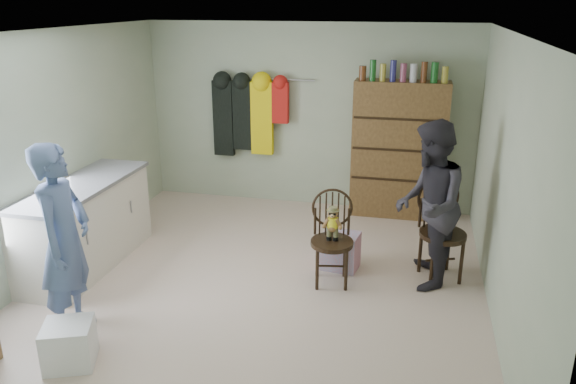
% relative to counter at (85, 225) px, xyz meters
% --- Properties ---
extents(ground_plane, '(5.00, 5.00, 0.00)m').
position_rel_counter_xyz_m(ground_plane, '(1.95, 0.00, -0.47)').
color(ground_plane, beige).
rests_on(ground_plane, ground).
extents(room_walls, '(5.00, 5.00, 5.00)m').
position_rel_counter_xyz_m(room_walls, '(1.95, 0.53, 1.11)').
color(room_walls, '#B2BE9F').
rests_on(room_walls, ground).
extents(counter, '(0.64, 1.86, 0.94)m').
position_rel_counter_xyz_m(counter, '(0.00, 0.00, 0.00)').
color(counter, silver).
rests_on(counter, ground).
extents(plastic_tub, '(0.48, 0.47, 0.36)m').
position_rel_counter_xyz_m(plastic_tub, '(0.83, -1.63, -0.29)').
color(plastic_tub, white).
rests_on(plastic_tub, ground).
extents(chair_front, '(0.50, 0.50, 0.97)m').
position_rel_counter_xyz_m(chair_front, '(2.65, 0.22, 0.08)').
color(chair_front, black).
rests_on(chair_front, ground).
extents(chair_far, '(0.61, 0.61, 1.06)m').
position_rel_counter_xyz_m(chair_far, '(3.73, 0.60, 0.10)').
color(chair_far, black).
rests_on(chair_far, ground).
extents(striped_bag, '(0.42, 0.35, 0.40)m').
position_rel_counter_xyz_m(striped_bag, '(2.70, 0.54, -0.27)').
color(striped_bag, pink).
rests_on(striped_bag, ground).
extents(person_left, '(0.50, 0.68, 1.71)m').
position_rel_counter_xyz_m(person_left, '(0.59, -1.19, 0.38)').
color(person_left, '#536898').
rests_on(person_left, ground).
extents(person_right, '(0.66, 0.84, 1.70)m').
position_rel_counter_xyz_m(person_right, '(3.58, 0.41, 0.38)').
color(person_right, '#2D2B33').
rests_on(person_right, ground).
extents(dresser, '(1.20, 0.39, 2.06)m').
position_rel_counter_xyz_m(dresser, '(3.20, 2.30, 0.44)').
color(dresser, brown).
rests_on(dresser, ground).
extents(coat_rack, '(1.42, 0.12, 1.09)m').
position_rel_counter_xyz_m(coat_rack, '(1.12, 2.38, 0.78)').
color(coat_rack, '#99999E').
rests_on(coat_rack, ground).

